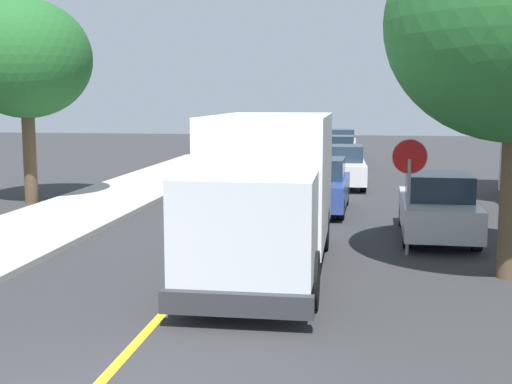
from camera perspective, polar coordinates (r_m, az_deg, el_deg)
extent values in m
cube|color=gold|center=(16.73, -2.46, -4.32)|extent=(0.16, 56.00, 0.01)
cube|color=silver|center=(14.62, 1.37, 1.44)|extent=(2.43, 5.01, 2.60)
cube|color=silver|center=(11.26, -0.78, -2.83)|extent=(2.29, 2.01, 1.70)
cube|color=#1E2D3D|center=(10.32, -1.57, -1.71)|extent=(2.04, 0.09, 0.75)
cube|color=#2D2D33|center=(10.47, -1.71, -9.47)|extent=(2.40, 0.21, 0.36)
cylinder|color=black|center=(11.55, 4.58, -7.41)|extent=(0.31, 1.00, 1.00)
cylinder|color=black|center=(11.86, -5.67, -7.01)|extent=(0.31, 1.00, 1.00)
cylinder|color=black|center=(15.98, 5.63, -3.12)|extent=(0.31, 1.00, 1.00)
cylinder|color=black|center=(16.21, -1.81, -2.93)|extent=(0.31, 1.00, 1.00)
cube|color=#2D4793|center=(21.41, 5.29, 0.11)|extent=(1.92, 4.45, 0.76)
cube|color=#1E2D3D|center=(21.48, 5.35, 2.01)|extent=(1.63, 1.84, 0.64)
cylinder|color=black|center=(20.02, 7.18, -1.42)|extent=(0.24, 0.65, 0.64)
cylinder|color=black|center=(20.16, 2.69, -1.30)|extent=(0.24, 0.65, 0.64)
cylinder|color=black|center=(22.80, 7.56, -0.29)|extent=(0.24, 0.65, 0.64)
cylinder|color=black|center=(22.92, 3.61, -0.19)|extent=(0.24, 0.65, 0.64)
cube|color=silver|center=(27.39, 7.29, 1.78)|extent=(1.97, 4.47, 0.76)
cube|color=#1E2D3D|center=(27.48, 7.31, 3.27)|extent=(1.65, 1.86, 0.64)
cylinder|color=black|center=(26.06, 9.06, 0.71)|extent=(0.24, 0.65, 0.64)
cylinder|color=black|center=(26.03, 5.59, 0.76)|extent=(0.24, 0.65, 0.64)
cylinder|color=black|center=(28.85, 8.80, 1.40)|extent=(0.24, 0.65, 0.64)
cylinder|color=black|center=(28.83, 5.67, 1.45)|extent=(0.24, 0.65, 0.64)
cube|color=black|center=(34.47, 6.90, 3.04)|extent=(1.81, 4.40, 0.76)
cube|color=#1E2D3D|center=(34.57, 6.93, 4.22)|extent=(1.59, 1.80, 0.64)
cylinder|color=black|center=(33.09, 8.19, 2.24)|extent=(0.22, 0.64, 0.64)
cylinder|color=black|center=(33.13, 5.46, 2.30)|extent=(0.22, 0.64, 0.64)
cylinder|color=black|center=(35.89, 8.22, 2.68)|extent=(0.22, 0.64, 0.64)
cylinder|color=black|center=(35.93, 5.70, 2.73)|extent=(0.22, 0.64, 0.64)
cube|color=#B7B7BC|center=(41.69, 7.19, 3.88)|extent=(1.84, 4.41, 0.76)
cube|color=#1E2D3D|center=(41.80, 7.21, 4.85)|extent=(1.60, 1.81, 0.64)
cylinder|color=black|center=(40.31, 8.27, 3.25)|extent=(0.23, 0.64, 0.64)
cylinder|color=black|center=(40.33, 6.02, 3.29)|extent=(0.23, 0.64, 0.64)
cylinder|color=black|center=(43.11, 8.26, 3.55)|extent=(0.23, 0.64, 0.64)
cylinder|color=black|center=(43.14, 6.16, 3.59)|extent=(0.23, 0.64, 0.64)
cube|color=#B7B7BC|center=(17.85, 15.08, -1.70)|extent=(1.92, 4.45, 0.76)
cube|color=#1E2D3D|center=(17.60, 15.20, 0.47)|extent=(1.63, 1.84, 0.64)
cylinder|color=black|center=(19.24, 12.35, -1.93)|extent=(0.24, 0.65, 0.64)
cylinder|color=black|center=(19.37, 17.02, -2.03)|extent=(0.24, 0.65, 0.64)
cylinder|color=black|center=(16.47, 12.70, -3.58)|extent=(0.24, 0.65, 0.64)
cylinder|color=black|center=(16.62, 18.16, -3.68)|extent=(0.24, 0.65, 0.64)
cylinder|color=gray|center=(15.65, 12.74, -1.28)|extent=(0.08, 0.08, 2.20)
cylinder|color=red|center=(15.54, 12.86, 2.93)|extent=(0.76, 0.03, 0.76)
cylinder|color=white|center=(15.56, 12.86, 2.93)|extent=(0.80, 0.02, 0.80)
cylinder|color=brown|center=(14.19, 20.70, -1.28)|extent=(0.43, 0.43, 2.82)
cylinder|color=brown|center=(24.19, -18.57, 2.65)|extent=(0.44, 0.44, 3.00)
ellipsoid|color=#236028|center=(24.14, -18.93, 10.64)|extent=(4.41, 4.41, 3.97)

